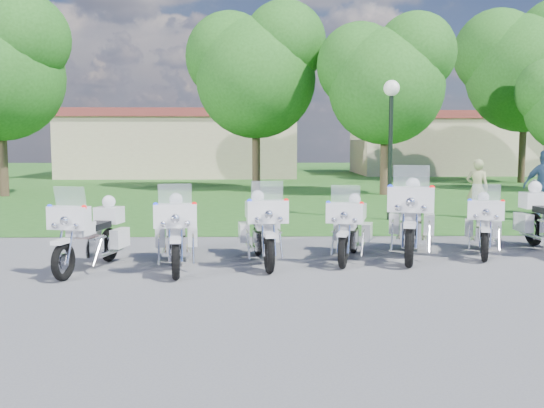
{
  "coord_description": "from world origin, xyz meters",
  "views": [
    {
      "loc": [
        -1.25,
        -10.81,
        2.2
      ],
      "look_at": [
        -0.97,
        1.2,
        0.95
      ],
      "focal_mm": 40.0,
      "sensor_mm": 36.0,
      "label": 1
    }
  ],
  "objects_px": {
    "motorcycle_0": "(91,233)",
    "bystander_a": "(477,189)",
    "motorcycle_3": "(350,227)",
    "motorcycle_4": "(411,218)",
    "motorcycle_1": "(176,232)",
    "bystander_b": "(543,184)",
    "motorcycle_2": "(262,227)",
    "lamp_post": "(391,114)",
    "motorcycle_5": "(484,224)"
  },
  "relations": [
    {
      "from": "motorcycle_0",
      "to": "bystander_a",
      "type": "xyz_separation_m",
      "value": [
        9.15,
        6.75,
        0.22
      ]
    },
    {
      "from": "motorcycle_3",
      "to": "motorcycle_4",
      "type": "relative_size",
      "value": 0.81
    },
    {
      "from": "motorcycle_1",
      "to": "bystander_b",
      "type": "relative_size",
      "value": 1.26
    },
    {
      "from": "motorcycle_1",
      "to": "bystander_a",
      "type": "distance_m",
      "value": 10.2
    },
    {
      "from": "motorcycle_4",
      "to": "bystander_a",
      "type": "height_order",
      "value": "motorcycle_4"
    },
    {
      "from": "motorcycle_2",
      "to": "lamp_post",
      "type": "distance_m",
      "value": 7.28
    },
    {
      "from": "motorcycle_0",
      "to": "motorcycle_2",
      "type": "height_order",
      "value": "motorcycle_2"
    },
    {
      "from": "motorcycle_4",
      "to": "motorcycle_5",
      "type": "distance_m",
      "value": 1.51
    },
    {
      "from": "motorcycle_4",
      "to": "bystander_b",
      "type": "distance_m",
      "value": 8.81
    },
    {
      "from": "motorcycle_2",
      "to": "bystander_b",
      "type": "distance_m",
      "value": 11.23
    },
    {
      "from": "lamp_post",
      "to": "motorcycle_0",
      "type": "bearing_deg",
      "value": -135.7
    },
    {
      "from": "motorcycle_1",
      "to": "motorcycle_2",
      "type": "relative_size",
      "value": 0.99
    },
    {
      "from": "bystander_a",
      "to": "motorcycle_4",
      "type": "bearing_deg",
      "value": 82.01
    },
    {
      "from": "motorcycle_3",
      "to": "motorcycle_0",
      "type": "bearing_deg",
      "value": 25.5
    },
    {
      "from": "motorcycle_1",
      "to": "motorcycle_4",
      "type": "distance_m",
      "value": 4.47
    },
    {
      "from": "lamp_post",
      "to": "bystander_a",
      "type": "xyz_separation_m",
      "value": [
        2.6,
        0.36,
        -2.1
      ]
    },
    {
      "from": "motorcycle_1",
      "to": "motorcycle_4",
      "type": "relative_size",
      "value": 0.87
    },
    {
      "from": "motorcycle_2",
      "to": "motorcycle_5",
      "type": "bearing_deg",
      "value": -176.68
    },
    {
      "from": "motorcycle_2",
      "to": "motorcycle_3",
      "type": "height_order",
      "value": "motorcycle_2"
    },
    {
      "from": "motorcycle_1",
      "to": "bystander_b",
      "type": "xyz_separation_m",
      "value": [
        10.08,
        7.68,
        0.26
      ]
    },
    {
      "from": "motorcycle_5",
      "to": "lamp_post",
      "type": "height_order",
      "value": "lamp_post"
    },
    {
      "from": "bystander_a",
      "to": "motorcycle_0",
      "type": "bearing_deg",
      "value": 58.79
    },
    {
      "from": "motorcycle_0",
      "to": "lamp_post",
      "type": "relative_size",
      "value": 0.56
    },
    {
      "from": "motorcycle_1",
      "to": "motorcycle_2",
      "type": "height_order",
      "value": "motorcycle_2"
    },
    {
      "from": "motorcycle_1",
      "to": "bystander_b",
      "type": "height_order",
      "value": "bystander_b"
    },
    {
      "from": "motorcycle_2",
      "to": "lamp_post",
      "type": "bearing_deg",
      "value": -127.96
    },
    {
      "from": "motorcycle_0",
      "to": "motorcycle_1",
      "type": "relative_size",
      "value": 0.96
    },
    {
      "from": "motorcycle_1",
      "to": "motorcycle_3",
      "type": "bearing_deg",
      "value": -174.35
    },
    {
      "from": "motorcycle_3",
      "to": "bystander_b",
      "type": "relative_size",
      "value": 1.16
    },
    {
      "from": "lamp_post",
      "to": "bystander_b",
      "type": "xyz_separation_m",
      "value": [
        4.98,
        1.35,
        -2.04
      ]
    },
    {
      "from": "motorcycle_2",
      "to": "motorcycle_4",
      "type": "xyz_separation_m",
      "value": [
        2.86,
        0.55,
        0.1
      ]
    },
    {
      "from": "motorcycle_0",
      "to": "motorcycle_2",
      "type": "bearing_deg",
      "value": -157.77
    },
    {
      "from": "motorcycle_2",
      "to": "motorcycle_3",
      "type": "distance_m",
      "value": 1.66
    },
    {
      "from": "motorcycle_3",
      "to": "bystander_a",
      "type": "height_order",
      "value": "bystander_a"
    },
    {
      "from": "motorcycle_3",
      "to": "lamp_post",
      "type": "bearing_deg",
      "value": -93.18
    },
    {
      "from": "motorcycle_4",
      "to": "bystander_b",
      "type": "relative_size",
      "value": 1.44
    },
    {
      "from": "motorcycle_5",
      "to": "lamp_post",
      "type": "distance_m",
      "value": 5.7
    },
    {
      "from": "motorcycle_3",
      "to": "motorcycle_5",
      "type": "height_order",
      "value": "motorcycle_3"
    },
    {
      "from": "motorcycle_2",
      "to": "bystander_b",
      "type": "xyz_separation_m",
      "value": [
        8.58,
        7.24,
        0.26
      ]
    },
    {
      "from": "motorcycle_0",
      "to": "bystander_b",
      "type": "xyz_separation_m",
      "value": [
        11.53,
        7.74,
        0.28
      ]
    },
    {
      "from": "motorcycle_2",
      "to": "motorcycle_5",
      "type": "height_order",
      "value": "motorcycle_2"
    },
    {
      "from": "motorcycle_2",
      "to": "lamp_post",
      "type": "relative_size",
      "value": 0.59
    },
    {
      "from": "motorcycle_0",
      "to": "motorcycle_3",
      "type": "xyz_separation_m",
      "value": [
        4.59,
        0.76,
        -0.02
      ]
    },
    {
      "from": "motorcycle_5",
      "to": "bystander_b",
      "type": "xyz_separation_m",
      "value": [
        4.24,
        6.49,
        0.31
      ]
    },
    {
      "from": "motorcycle_2",
      "to": "bystander_b",
      "type": "height_order",
      "value": "bystander_b"
    },
    {
      "from": "motorcycle_1",
      "to": "motorcycle_4",
      "type": "xyz_separation_m",
      "value": [
        4.36,
        0.99,
        0.11
      ]
    },
    {
      "from": "bystander_b",
      "to": "motorcycle_2",
      "type": "bearing_deg",
      "value": 21.83
    },
    {
      "from": "motorcycle_2",
      "to": "bystander_a",
      "type": "height_order",
      "value": "bystander_a"
    },
    {
      "from": "motorcycle_2",
      "to": "motorcycle_5",
      "type": "distance_m",
      "value": 4.41
    },
    {
      "from": "motorcycle_0",
      "to": "motorcycle_5",
      "type": "distance_m",
      "value": 7.4
    }
  ]
}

